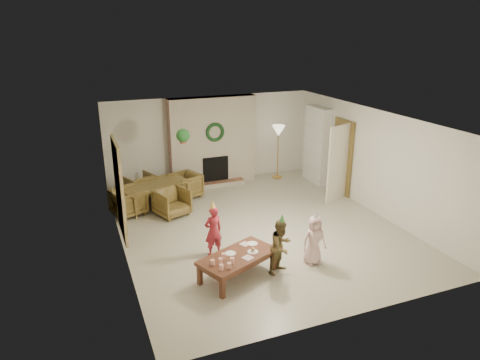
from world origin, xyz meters
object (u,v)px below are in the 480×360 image
dining_chair_far (140,187)px  coffee_table_top (238,257)px  dining_chair_near (172,202)px  child_plaid (281,246)px  child_pink (314,240)px  dining_table (155,195)px  child_red (213,231)px  dining_chair_left (128,202)px  dining_chair_right (185,186)px

dining_chair_far → coffee_table_top: 4.66m
dining_chair_near → child_plaid: bearing=-90.1°
coffee_table_top → child_pink: size_ratio=1.48×
dining_table → dining_chair_far: dining_chair_far is taller
coffee_table_top → dining_chair_far: bearing=79.1°
dining_table → child_red: bearing=-99.8°
dining_table → child_plaid: size_ratio=1.63×
dining_chair_near → child_pink: 3.80m
dining_chair_far → coffee_table_top: (1.02, -4.55, 0.08)m
dining_chair_left → child_red: child_red is taller
dining_chair_far → child_pink: 5.28m
dining_chair_far → dining_chair_right: 1.20m
child_plaid → child_pink: bearing=-22.2°
dining_table → child_red: child_red is taller
dining_chair_left → child_plaid: 4.34m
child_pink → dining_chair_near: bearing=125.4°
dining_chair_far → child_plaid: 5.02m
dining_chair_near → dining_chair_left: 1.06m
child_red → dining_chair_near: bearing=-91.0°
dining_chair_left → dining_chair_right: size_ratio=1.00×
dining_chair_left → dining_chair_right: 1.68m
child_red → child_pink: bearing=139.8°
dining_chair_near → child_plaid: size_ratio=0.70×
dining_chair_far → coffee_table_top: size_ratio=0.51×
child_plaid → child_red: bearing=105.4°
dining_chair_near → child_pink: (2.01, -3.22, 0.16)m
coffee_table_top → child_pink: bearing=-26.1°
child_red → dining_chair_right: bearing=-104.2°
dining_chair_left → child_pink: bearing=-162.1°
child_pink → child_red: bearing=152.6°
dining_table → child_red: size_ratio=1.65×
child_red → coffee_table_top: bearing=90.0°
dining_chair_far → coffee_table_top: dining_chair_far is taller
child_red → dining_table: bearing=-87.7°
dining_table → dining_chair_right: 0.94m
coffee_table_top → child_red: child_red is taller
dining_chair_right → coffee_table_top: size_ratio=0.51×
dining_chair_near → dining_chair_far: size_ratio=1.00×
dining_table → dining_chair_left: (-0.70, -0.27, 0.03)m
dining_chair_near → dining_chair_right: size_ratio=1.00×
dining_chair_right → coffee_table_top: bearing=-23.1°
dining_chair_right → child_pink: size_ratio=0.75×
dining_chair_right → dining_chair_near: bearing=-51.3°
dining_chair_left → child_red: bearing=-175.3°
dining_chair_right → child_red: bearing=-26.2°
coffee_table_top → dining_chair_near: bearing=75.0°
dining_chair_far → child_red: size_ratio=0.70×
dining_table → dining_chair_left: size_ratio=2.34×
dining_chair_near → coffee_table_top: (0.48, -3.15, 0.08)m
dining_table → dining_chair_far: size_ratio=2.34×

